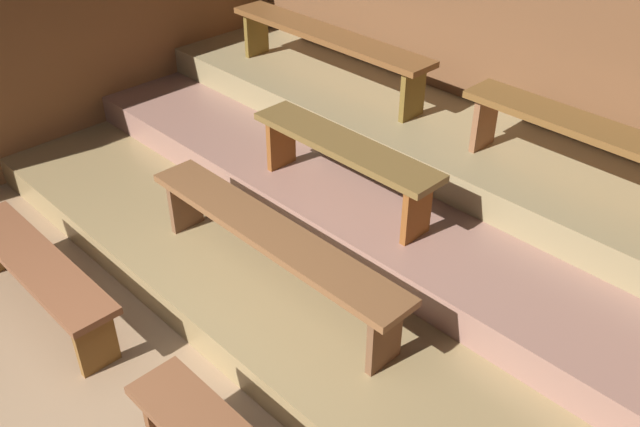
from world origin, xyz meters
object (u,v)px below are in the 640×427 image
(bench_floor_left, at_px, (38,270))
(bench_upper_left, at_px, (327,41))
(bench_middle_center, at_px, (344,154))
(bench_lower_center, at_px, (271,239))
(bench_upper_right, at_px, (615,145))

(bench_floor_left, relative_size, bench_upper_left, 0.75)
(bench_floor_left, xyz_separation_m, bench_upper_left, (-0.23, 3.04, 0.79))
(bench_middle_center, distance_m, bench_upper_left, 1.60)
(bench_floor_left, bearing_deg, bench_upper_left, 94.24)
(bench_lower_center, bearing_deg, bench_middle_center, 101.14)
(bench_lower_center, bearing_deg, bench_upper_left, 126.03)
(bench_floor_left, xyz_separation_m, bench_middle_center, (0.98, 2.02, 0.52))
(bench_upper_left, relative_size, bench_upper_right, 1.00)
(bench_upper_right, bearing_deg, bench_middle_center, -146.16)
(bench_floor_left, height_order, bench_lower_center, bench_lower_center)
(bench_upper_left, height_order, bench_upper_right, same)
(bench_lower_center, bearing_deg, bench_upper_right, 54.43)
(bench_lower_center, height_order, bench_middle_center, bench_middle_center)
(bench_lower_center, xyz_separation_m, bench_upper_right, (1.35, 1.89, 0.52))
(bench_middle_center, xyz_separation_m, bench_upper_left, (-1.20, 1.02, 0.27))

